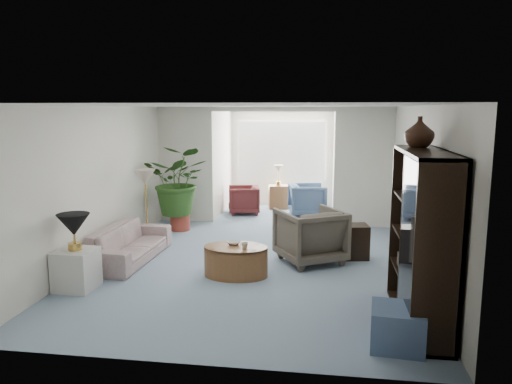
% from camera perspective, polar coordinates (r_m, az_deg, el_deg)
% --- Properties ---
extents(floor, '(6.00, 6.00, 0.00)m').
position_cam_1_polar(floor, '(7.76, -0.64, -8.78)').
color(floor, '#88A0B4').
rests_on(floor, ground).
extents(sunroom_floor, '(2.60, 2.60, 0.00)m').
position_cam_1_polar(sunroom_floor, '(11.69, 2.46, -2.49)').
color(sunroom_floor, '#88A0B4').
rests_on(sunroom_floor, ground).
extents(back_pier_left, '(1.20, 0.12, 2.50)m').
position_cam_1_polar(back_pier_left, '(10.78, -8.21, 3.13)').
color(back_pier_left, silver).
rests_on(back_pier_left, ground).
extents(back_pier_right, '(1.20, 0.12, 2.50)m').
position_cam_1_polar(back_pier_right, '(10.37, 12.40, 2.75)').
color(back_pier_right, silver).
rests_on(back_pier_right, ground).
extents(back_header, '(2.60, 0.12, 0.10)m').
position_cam_1_polar(back_header, '(10.34, 1.94, 9.61)').
color(back_header, silver).
rests_on(back_header, back_pier_left).
extents(window_pane, '(2.20, 0.02, 1.50)m').
position_cam_1_polar(window_pane, '(12.55, 3.01, 4.80)').
color(window_pane, white).
extents(window_blinds, '(2.20, 0.02, 1.50)m').
position_cam_1_polar(window_blinds, '(12.52, 3.00, 4.79)').
color(window_blinds, white).
extents(framed_picture, '(0.04, 0.50, 0.40)m').
position_cam_1_polar(framed_picture, '(7.33, 18.60, 3.27)').
color(framed_picture, '#AC9E8A').
extents(sofa, '(0.81, 1.95, 0.56)m').
position_cam_1_polar(sofa, '(8.31, -14.52, -5.81)').
color(sofa, beige).
rests_on(sofa, ground).
extents(end_table, '(0.52, 0.52, 0.56)m').
position_cam_1_polar(end_table, '(7.23, -20.16, -8.45)').
color(end_table, silver).
rests_on(end_table, ground).
extents(table_lamp, '(0.44, 0.44, 0.30)m').
position_cam_1_polar(table_lamp, '(7.07, -20.45, -3.60)').
color(table_lamp, black).
rests_on(table_lamp, end_table).
extents(floor_lamp, '(0.36, 0.36, 0.28)m').
position_cam_1_polar(floor_lamp, '(8.95, -12.76, 1.69)').
color(floor_lamp, beige).
rests_on(floor_lamp, ground).
extents(coffee_table, '(1.18, 1.18, 0.45)m').
position_cam_1_polar(coffee_table, '(7.33, -2.36, -8.04)').
color(coffee_table, brown).
rests_on(coffee_table, ground).
extents(coffee_bowl, '(0.24, 0.24, 0.05)m').
position_cam_1_polar(coffee_bowl, '(7.36, -2.61, -5.94)').
color(coffee_bowl, silver).
rests_on(coffee_bowl, coffee_table).
extents(coffee_cup, '(0.12, 0.12, 0.09)m').
position_cam_1_polar(coffee_cup, '(7.13, -1.33, -6.26)').
color(coffee_cup, '#BBB4A3').
rests_on(coffee_cup, coffee_table).
extents(wingback_chair, '(1.29, 1.30, 0.88)m').
position_cam_1_polar(wingback_chair, '(7.97, 6.32, -5.05)').
color(wingback_chair, '#5B5448').
rests_on(wingback_chair, ground).
extents(side_table_dark, '(0.53, 0.45, 0.57)m').
position_cam_1_polar(side_table_dark, '(8.31, 11.23, -5.67)').
color(side_table_dark, black).
rests_on(side_table_dark, ground).
extents(entertainment_cabinet, '(0.48, 1.80, 1.99)m').
position_cam_1_polar(entertainment_cabinet, '(5.89, 18.70, -5.13)').
color(entertainment_cabinet, black).
rests_on(entertainment_cabinet, ground).
extents(cabinet_urn, '(0.35, 0.35, 0.37)m').
position_cam_1_polar(cabinet_urn, '(6.21, 18.47, 6.66)').
color(cabinet_urn, '#311B10').
rests_on(cabinet_urn, entertainment_cabinet).
extents(ottoman, '(0.58, 0.58, 0.43)m').
position_cam_1_polar(ottoman, '(5.47, 16.10, -14.88)').
color(ottoman, slate).
rests_on(ottoman, ground).
extents(plant_pot, '(0.40, 0.40, 0.32)m').
position_cam_1_polar(plant_pot, '(10.18, -8.82, -3.49)').
color(plant_pot, '#9A392C').
rests_on(plant_pot, ground).
extents(house_plant, '(1.27, 1.10, 1.41)m').
position_cam_1_polar(house_plant, '(10.02, -8.95, 1.34)').
color(house_plant, '#28501B').
rests_on(house_plant, plant_pot).
extents(sunroom_chair_blue, '(0.95, 0.94, 0.74)m').
position_cam_1_polar(sunroom_chair_blue, '(11.44, 5.98, -0.91)').
color(sunroom_chair_blue, slate).
rests_on(sunroom_chair_blue, ground).
extents(sunroom_chair_maroon, '(0.85, 0.83, 0.66)m').
position_cam_1_polar(sunroom_chair_maroon, '(11.60, -1.44, -0.92)').
color(sunroom_chair_maroon, maroon).
rests_on(sunroom_chair_maroon, ground).
extents(sunroom_table, '(0.54, 0.45, 0.58)m').
position_cam_1_polar(sunroom_table, '(12.24, 2.61, -0.57)').
color(sunroom_table, brown).
rests_on(sunroom_table, ground).
extents(shelf_clutter, '(0.30, 0.99, 1.06)m').
position_cam_1_polar(shelf_clutter, '(5.70, 18.56, -5.83)').
color(shelf_clutter, '#292523').
rests_on(shelf_clutter, entertainment_cabinet).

